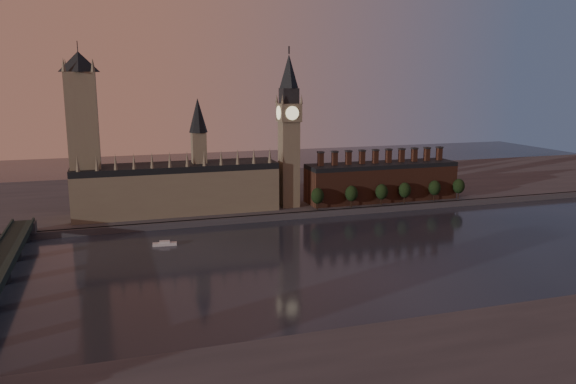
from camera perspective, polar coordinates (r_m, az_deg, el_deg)
ground at (r=284.42m, az=5.01°, el=-7.01°), size 900.00×900.00×0.00m
north_bank at (r=448.10m, az=-3.79°, el=0.04°), size 900.00×182.00×4.00m
palace_of_westminster at (r=372.05m, az=-11.12°, el=0.62°), size 130.00×30.30×74.00m
victoria_tower at (r=365.19m, az=-20.08°, el=5.89°), size 24.00×24.00×108.00m
big_ben at (r=378.19m, az=0.09°, el=6.39°), size 15.00×15.00×107.00m
chimney_block at (r=410.04m, az=9.45°, el=1.11°), size 110.00×25.00×37.00m
embankment_tree_0 at (r=374.26m, az=3.01°, el=-0.39°), size 8.60×8.60×14.88m
embankment_tree_1 at (r=384.16m, az=6.47°, el=-0.15°), size 8.60×8.60×14.88m
embankment_tree_2 at (r=392.97m, az=9.49°, el=0.03°), size 8.60×8.60×14.88m
embankment_tree_3 at (r=401.83m, az=11.77°, el=0.19°), size 8.60×8.60×14.88m
embankment_tree_4 at (r=415.26m, az=14.67°, el=0.41°), size 8.60×8.60×14.88m
embankment_tree_5 at (r=426.64m, az=16.95°, el=0.57°), size 8.60×8.60×14.88m
river_boat at (r=316.54m, az=-12.42°, el=-5.15°), size 13.31×5.11×2.60m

